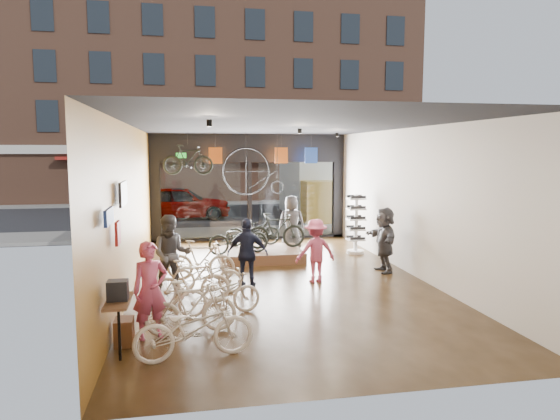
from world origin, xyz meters
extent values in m
cube|color=black|center=(0.00, 0.00, -0.02)|extent=(7.00, 12.00, 0.04)
cube|color=black|center=(0.00, 0.00, 3.82)|extent=(7.00, 12.00, 0.04)
cube|color=#AF6F2A|center=(-3.52, 0.00, 1.90)|extent=(0.04, 12.00, 3.80)
cube|color=beige|center=(3.52, 0.00, 1.90)|extent=(0.04, 12.00, 3.80)
cube|color=beige|center=(0.00, -6.02, 1.90)|extent=(7.00, 0.04, 3.80)
cube|color=#198C26|center=(-2.40, 5.88, 3.05)|extent=(0.35, 0.06, 0.18)
cube|color=black|center=(0.00, 15.00, -0.01)|extent=(30.00, 18.00, 0.02)
cube|color=slate|center=(0.00, 7.20, 0.06)|extent=(30.00, 2.40, 0.12)
cube|color=slate|center=(0.00, 19.00, 0.06)|extent=(30.00, 2.00, 0.12)
cube|color=brown|center=(0.00, 21.50, 7.00)|extent=(26.00, 5.00, 14.00)
imported|color=gray|center=(-2.53, 12.00, 0.78)|extent=(4.60, 1.85, 1.57)
imported|color=beige|center=(-2.15, -4.38, 0.49)|extent=(1.93, 0.91, 0.97)
imported|color=beige|center=(-2.18, -3.29, 0.48)|extent=(1.64, 0.60, 0.96)
imported|color=beige|center=(-1.62, -2.34, 0.43)|extent=(1.69, 0.81, 0.85)
imported|color=beige|center=(-2.17, -1.63, 0.49)|extent=(1.67, 0.62, 0.98)
imported|color=beige|center=(-1.82, -0.76, 0.42)|extent=(1.68, 0.86, 0.84)
imported|color=beige|center=(-1.92, 0.35, 0.51)|extent=(1.75, 0.78, 1.02)
cube|color=#533A1F|center=(-0.11, 2.50, 0.15)|extent=(2.40, 1.80, 0.30)
imported|color=black|center=(-0.81, 1.99, 0.76)|extent=(1.82, 0.92, 0.91)
imported|color=black|center=(0.38, 2.61, 0.83)|extent=(1.81, 0.62, 1.07)
imported|color=black|center=(-0.25, 3.14, 0.75)|extent=(1.76, 0.78, 0.90)
imported|color=#CC4C72|center=(-2.86, -3.36, 0.84)|extent=(0.71, 0.57, 1.68)
imported|color=#3F3F44|center=(-2.58, -0.72, 0.90)|extent=(0.87, 0.68, 1.80)
imported|color=#161C33|center=(-0.85, -0.51, 0.82)|extent=(1.04, 0.66, 1.64)
imported|color=#CC4C72|center=(0.84, -0.29, 0.78)|extent=(1.07, 0.69, 1.56)
imported|color=#3F3F44|center=(1.09, 3.77, 0.89)|extent=(0.96, 0.71, 1.78)
imported|color=#3F3F44|center=(2.90, 0.40, 0.86)|extent=(0.51, 1.60, 1.73)
imported|color=black|center=(-2.17, 4.20, 2.93)|extent=(1.63, 0.65, 0.95)
cube|color=#CC5919|center=(-1.25, 5.20, 3.05)|extent=(0.45, 0.03, 0.55)
cube|color=#CC5919|center=(1.02, 5.20, 3.05)|extent=(0.45, 0.03, 0.55)
cube|color=#1E3F99|center=(2.09, 5.20, 3.05)|extent=(0.45, 0.03, 0.55)
camera|label=1|loc=(-2.19, -11.89, 3.19)|focal=32.00mm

